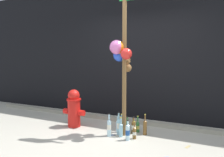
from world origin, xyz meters
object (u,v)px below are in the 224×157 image
(bottle_10, at_px, (128,132))
(bottle_6, at_px, (119,126))
(bottle_0, at_px, (134,132))
(bottle_7, at_px, (145,127))
(bottle_3, at_px, (118,125))
(bottle_5, at_px, (134,127))
(bottle_8, at_px, (109,127))
(bottle_4, at_px, (122,124))
(memorial_post, at_px, (121,43))
(fire_hydrant, at_px, (74,108))
(bottle_9, at_px, (127,127))
(bottle_1, at_px, (138,126))
(bottle_2, at_px, (121,129))

(bottle_10, bearing_deg, bottle_6, 141.65)
(bottle_0, bearing_deg, bottle_7, 70.95)
(bottle_0, xyz_separation_m, bottle_3, (-0.41, 0.20, 0.02))
(bottle_5, xyz_separation_m, bottle_8, (-0.35, -0.33, 0.04))
(bottle_10, bearing_deg, bottle_4, 124.22)
(memorial_post, height_order, bottle_5, memorial_post)
(fire_hydrant, xyz_separation_m, bottle_10, (1.30, -0.25, -0.24))
(fire_hydrant, distance_m, bottle_9, 1.20)
(bottle_7, height_order, bottle_8, bottle_8)
(bottle_1, bearing_deg, bottle_9, -128.37)
(bottle_2, height_order, bottle_3, bottle_2)
(bottle_1, distance_m, bottle_9, 0.23)
(bottle_2, xyz_separation_m, bottle_5, (0.14, 0.26, -0.01))
(bottle_0, distance_m, bottle_4, 0.52)
(bottle_4, bearing_deg, bottle_2, -68.57)
(bottle_2, bearing_deg, bottle_8, -162.19)
(bottle_2, distance_m, bottle_6, 0.13)
(bottle_2, distance_m, bottle_7, 0.46)
(memorial_post, relative_size, bottle_10, 8.20)
(bottle_8, bearing_deg, bottle_4, 80.43)
(bottle_9, bearing_deg, bottle_10, -66.73)
(bottle_3, bearing_deg, bottle_10, -43.90)
(fire_hydrant, height_order, bottle_9, fire_hydrant)
(bottle_7, relative_size, bottle_8, 0.93)
(bottle_10, bearing_deg, bottle_5, 94.87)
(fire_hydrant, height_order, bottle_5, fire_hydrant)
(bottle_3, xyz_separation_m, bottle_4, (0.02, 0.14, -0.02))
(bottle_3, relative_size, bottle_5, 1.07)
(memorial_post, xyz_separation_m, bottle_4, (-0.09, 0.24, -1.58))
(bottle_1, height_order, bottle_8, bottle_8)
(memorial_post, relative_size, bottle_6, 6.95)
(bottle_0, distance_m, bottle_10, 0.15)
(bottle_5, relative_size, bottle_6, 0.76)
(bottle_4, xyz_separation_m, bottle_6, (0.05, -0.25, 0.05))
(memorial_post, relative_size, fire_hydrant, 3.77)
(fire_hydrant, bearing_deg, bottle_4, 11.81)
(bottle_1, xyz_separation_m, bottle_6, (-0.27, -0.29, 0.05))
(bottle_3, distance_m, bottle_5, 0.31)
(memorial_post, xyz_separation_m, bottle_2, (0.04, -0.10, -1.56))
(bottle_0, relative_size, bottle_4, 0.97)
(bottle_3, height_order, bottle_8, bottle_8)
(memorial_post, xyz_separation_m, fire_hydrant, (-1.08, 0.03, -1.31))
(bottle_5, distance_m, bottle_8, 0.48)
(bottle_3, distance_m, bottle_10, 0.46)
(bottle_6, xyz_separation_m, bottle_8, (-0.12, -0.16, 0.01))
(bottle_0, xyz_separation_m, bottle_2, (-0.26, -0.00, 0.02))
(bottle_6, bearing_deg, bottle_10, -38.35)
(bottle_7, distance_m, bottle_9, 0.33)
(bottle_3, bearing_deg, memorial_post, -41.73)
(bottle_0, distance_m, bottle_1, 0.38)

